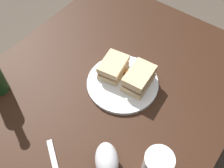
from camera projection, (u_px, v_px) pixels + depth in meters
ground_plane at (105, 163)px, 1.49m from camera, size 6.00×6.00×0.00m
dining_table at (104, 137)px, 1.21m from camera, size 1.11×0.84×0.70m
plate at (123, 83)px, 0.94m from camera, size 0.25×0.25×0.01m
sandwich_half_left at (139, 79)px, 0.90m from camera, size 0.12×0.08×0.07m
sandwich_half_right at (113, 67)px, 0.94m from camera, size 0.12×0.09×0.06m
potato_wedge_front at (120, 65)px, 0.97m from camera, size 0.04×0.04×0.02m
potato_wedge_middle at (122, 71)px, 0.95m from camera, size 0.03×0.04×0.02m
potato_wedge_back at (118, 70)px, 0.96m from camera, size 0.04×0.04×0.02m
gravy_boat at (107, 161)px, 0.74m from camera, size 0.12×0.12×0.07m
fork at (56, 168)px, 0.77m from camera, size 0.11×0.16×0.01m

